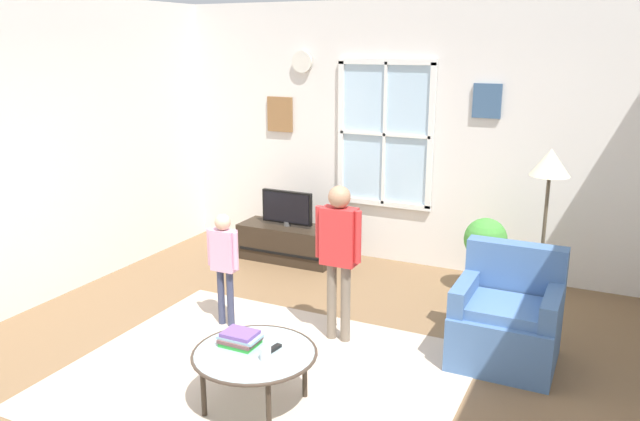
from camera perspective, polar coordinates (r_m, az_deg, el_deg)
ground_plane at (r=4.79m, az=-4.87°, el=-15.18°), size 5.84×6.41×0.02m
back_wall at (r=6.92m, az=7.41°, el=6.73°), size 5.24×0.17×2.82m
area_rug at (r=4.83m, az=-5.35°, el=-14.68°), size 2.83×2.37×0.01m
tv_stand at (r=7.13m, az=-2.94°, el=-2.92°), size 1.10×0.45×0.40m
television at (r=7.01m, az=-2.99°, el=0.26°), size 0.60×0.08×0.40m
armchair at (r=5.12m, az=16.49°, el=-9.46°), size 0.76×0.74×0.87m
coffee_table at (r=4.32m, az=-5.91°, el=-12.85°), size 0.84×0.84×0.40m
book_stack at (r=4.40m, az=-7.21°, el=-11.37°), size 0.28×0.20×0.10m
cup at (r=4.19m, az=-4.92°, el=-12.77°), size 0.07×0.07×0.09m
remote_near_books at (r=4.32m, az=-4.25°, el=-12.33°), size 0.06×0.14×0.02m
person_pink_shirt at (r=5.43m, az=-8.65°, el=-4.14°), size 0.30×0.14×1.00m
person_red_shirt at (r=5.04m, az=1.72°, el=-3.17°), size 0.39×0.18×1.31m
potted_plant_by_window at (r=6.29m, az=14.67°, el=-2.94°), size 0.41×0.41×0.76m
floor_lamp at (r=5.39m, az=19.93°, el=2.54°), size 0.32×0.32×1.57m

